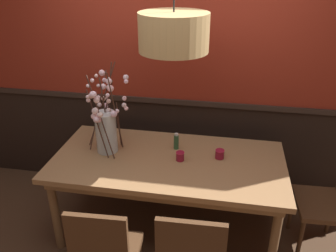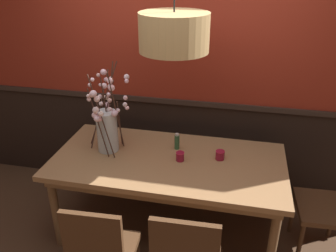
{
  "view_description": "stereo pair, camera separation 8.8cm",
  "coord_description": "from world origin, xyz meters",
  "px_view_note": "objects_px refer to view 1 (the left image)",
  "views": [
    {
      "loc": [
        0.45,
        -2.47,
        2.28
      ],
      "look_at": [
        0.0,
        0.0,
        1.06
      ],
      "focal_mm": 37.18,
      "sensor_mm": 36.0,
      "label": 1
    },
    {
      "loc": [
        0.54,
        -2.45,
        2.28
      ],
      "look_at": [
        0.0,
        0.0,
        1.06
      ],
      "focal_mm": 37.18,
      "sensor_mm": 36.0,
      "label": 2
    }
  ],
  "objects_px": {
    "candle_holder_nearer_center": "(180,156)",
    "condiment_bottle": "(176,141)",
    "chair_far_side_right": "(205,135)",
    "candle_holder_nearer_edge": "(220,154)",
    "vase_with_blossoms": "(106,127)",
    "chair_head_east_end": "(333,198)",
    "chair_far_side_left": "(158,134)",
    "dining_table": "(168,167)",
    "pendant_lamp": "(174,32)"
  },
  "relations": [
    {
      "from": "chair_far_side_left",
      "to": "chair_head_east_end",
      "type": "bearing_deg",
      "value": -27.58
    },
    {
      "from": "dining_table",
      "to": "chair_head_east_end",
      "type": "height_order",
      "value": "chair_head_east_end"
    },
    {
      "from": "candle_holder_nearer_center",
      "to": "candle_holder_nearer_edge",
      "type": "relative_size",
      "value": 0.99
    },
    {
      "from": "candle_holder_nearer_edge",
      "to": "pendant_lamp",
      "type": "distance_m",
      "value": 1.07
    },
    {
      "from": "chair_far_side_left",
      "to": "pendant_lamp",
      "type": "xyz_separation_m",
      "value": [
        0.3,
        -0.79,
        1.26
      ]
    },
    {
      "from": "chair_far_side_left",
      "to": "candle_holder_nearer_edge",
      "type": "xyz_separation_m",
      "value": [
        0.69,
        -0.78,
        0.26
      ]
    },
    {
      "from": "chair_head_east_end",
      "to": "pendant_lamp",
      "type": "height_order",
      "value": "pendant_lamp"
    },
    {
      "from": "dining_table",
      "to": "candle_holder_nearer_edge",
      "type": "distance_m",
      "value": 0.45
    },
    {
      "from": "chair_far_side_right",
      "to": "pendant_lamp",
      "type": "distance_m",
      "value": 1.51
    },
    {
      "from": "candle_holder_nearer_center",
      "to": "condiment_bottle",
      "type": "bearing_deg",
      "value": 108.15
    },
    {
      "from": "dining_table",
      "to": "chair_far_side_right",
      "type": "relative_size",
      "value": 2.0
    },
    {
      "from": "dining_table",
      "to": "chair_far_side_left",
      "type": "relative_size",
      "value": 2.06
    },
    {
      "from": "condiment_bottle",
      "to": "pendant_lamp",
      "type": "relative_size",
      "value": 0.13
    },
    {
      "from": "candle_holder_nearer_center",
      "to": "dining_table",
      "type": "bearing_deg",
      "value": 177.22
    },
    {
      "from": "vase_with_blossoms",
      "to": "candle_holder_nearer_edge",
      "type": "relative_size",
      "value": 9.76
    },
    {
      "from": "chair_far_side_right",
      "to": "vase_with_blossoms",
      "type": "distance_m",
      "value": 1.24
    },
    {
      "from": "pendant_lamp",
      "to": "chair_far_side_left",
      "type": "bearing_deg",
      "value": 110.62
    },
    {
      "from": "condiment_bottle",
      "to": "pendant_lamp",
      "type": "height_order",
      "value": "pendant_lamp"
    },
    {
      "from": "vase_with_blossoms",
      "to": "candle_holder_nearer_center",
      "type": "distance_m",
      "value": 0.68
    },
    {
      "from": "chair_head_east_end",
      "to": "condiment_bottle",
      "type": "distance_m",
      "value": 1.36
    },
    {
      "from": "chair_head_east_end",
      "to": "chair_far_side_right",
      "type": "bearing_deg",
      "value": 141.48
    },
    {
      "from": "chair_far_side_left",
      "to": "condiment_bottle",
      "type": "height_order",
      "value": "chair_far_side_left"
    },
    {
      "from": "chair_far_side_right",
      "to": "candle_holder_nearer_center",
      "type": "relative_size",
      "value": 12.5
    },
    {
      "from": "chair_head_east_end",
      "to": "condiment_bottle",
      "type": "height_order",
      "value": "chair_head_east_end"
    },
    {
      "from": "chair_far_side_right",
      "to": "vase_with_blossoms",
      "type": "xyz_separation_m",
      "value": [
        -0.79,
        -0.85,
        0.44
      ]
    },
    {
      "from": "chair_far_side_right",
      "to": "vase_with_blossoms",
      "type": "bearing_deg",
      "value": -132.86
    },
    {
      "from": "dining_table",
      "to": "candle_holder_nearer_edge",
      "type": "height_order",
      "value": "candle_holder_nearer_edge"
    },
    {
      "from": "chair_far_side_right",
      "to": "candle_holder_nearer_edge",
      "type": "height_order",
      "value": "chair_far_side_right"
    },
    {
      "from": "chair_head_east_end",
      "to": "chair_far_side_right",
      "type": "xyz_separation_m",
      "value": [
        -1.11,
        0.88,
        0.02
      ]
    },
    {
      "from": "chair_head_east_end",
      "to": "chair_far_side_left",
      "type": "relative_size",
      "value": 0.99
    },
    {
      "from": "chair_far_side_left",
      "to": "pendant_lamp",
      "type": "height_order",
      "value": "pendant_lamp"
    },
    {
      "from": "chair_far_side_left",
      "to": "candle_holder_nearer_edge",
      "type": "distance_m",
      "value": 1.07
    },
    {
      "from": "chair_far_side_left",
      "to": "chair_far_side_right",
      "type": "bearing_deg",
      "value": 3.65
    },
    {
      "from": "vase_with_blossoms",
      "to": "condiment_bottle",
      "type": "relative_size",
      "value": 5.15
    },
    {
      "from": "pendant_lamp",
      "to": "dining_table",
      "type": "bearing_deg",
      "value": -109.64
    },
    {
      "from": "dining_table",
      "to": "candle_holder_nearer_center",
      "type": "relative_size",
      "value": 24.96
    },
    {
      "from": "chair_far_side_right",
      "to": "chair_head_east_end",
      "type": "bearing_deg",
      "value": -38.52
    },
    {
      "from": "candle_holder_nearer_center",
      "to": "vase_with_blossoms",
      "type": "bearing_deg",
      "value": 175.48
    },
    {
      "from": "candle_holder_nearer_edge",
      "to": "dining_table",
      "type": "bearing_deg",
      "value": -167.74
    },
    {
      "from": "dining_table",
      "to": "candle_holder_nearer_center",
      "type": "bearing_deg",
      "value": -2.78
    },
    {
      "from": "chair_head_east_end",
      "to": "dining_table",
      "type": "bearing_deg",
      "value": -179.24
    },
    {
      "from": "chair_far_side_left",
      "to": "pendant_lamp",
      "type": "bearing_deg",
      "value": -69.38
    },
    {
      "from": "vase_with_blossoms",
      "to": "candle_holder_nearer_center",
      "type": "height_order",
      "value": "vase_with_blossoms"
    },
    {
      "from": "candle_holder_nearer_center",
      "to": "candle_holder_nearer_edge",
      "type": "bearing_deg",
      "value": 16.8
    },
    {
      "from": "vase_with_blossoms",
      "to": "dining_table",
      "type": "bearing_deg",
      "value": -4.85
    },
    {
      "from": "chair_far_side_right",
      "to": "pendant_lamp",
      "type": "bearing_deg",
      "value": -105.0
    },
    {
      "from": "chair_far_side_right",
      "to": "candle_holder_nearer_center",
      "type": "bearing_deg",
      "value": -99.13
    },
    {
      "from": "dining_table",
      "to": "chair_head_east_end",
      "type": "distance_m",
      "value": 1.37
    },
    {
      "from": "chair_far_side_right",
      "to": "candle_holder_nearer_edge",
      "type": "bearing_deg",
      "value": -77.64
    },
    {
      "from": "chair_head_east_end",
      "to": "candle_holder_nearer_edge",
      "type": "relative_size",
      "value": 11.84
    }
  ]
}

